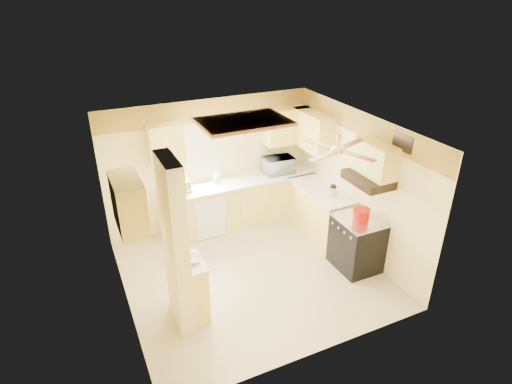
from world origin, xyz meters
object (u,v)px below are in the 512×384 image
dutch_oven (361,214)px  bowl (192,259)px  stove (357,243)px  kettle (333,191)px  microwave (279,165)px

dutch_oven → bowl: bearing=179.7°
bowl → stove: bearing=-0.2°
dutch_oven → stove: bearing=175.2°
stove → bowl: 2.85m
stove → dutch_oven: (0.02, -0.00, 0.55)m
stove → kettle: bearing=88.1°
stove → kettle: 1.00m
dutch_oven → kettle: bearing=89.6°
dutch_oven → kettle: 0.82m
bowl → kettle: 2.95m
kettle → microwave: bearing=105.5°
microwave → kettle: 1.40m
microwave → dutch_oven: (0.37, -2.17, -0.09)m
stove → microwave: 2.29m
kettle → stove: bearing=-91.9°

